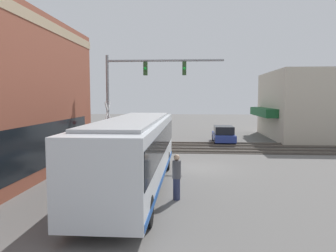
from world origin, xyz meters
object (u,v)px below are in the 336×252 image
Objects in this scene: pedestrian_near_bus at (177,177)px; city_bus at (135,150)px; crossing_signal at (108,123)px; parked_car_blue at (223,135)px.

city_bus is at bearing 52.32° from pedestrian_near_bus.
crossing_signal is (8.13, 3.28, 0.55)m from city_bus.
crossing_signal is 11.28m from parked_car_blue.
city_bus reaches higher than pedestrian_near_bus.
city_bus is at bearing 160.39° from parked_car_blue.
parked_car_blue is at bearing -19.61° from city_bus.
city_bus is at bearing -158.00° from crossing_signal.
pedestrian_near_bus is at bearing -127.68° from city_bus.
crossing_signal is at bearing 22.00° from city_bus.
crossing_signal is 11.03m from pedestrian_near_bus.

